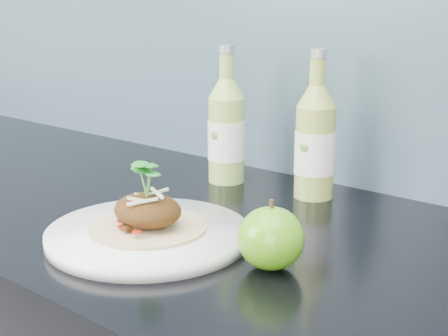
{
  "coord_description": "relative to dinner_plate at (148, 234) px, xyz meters",
  "views": [
    {
      "loc": [
        0.55,
        1.06,
        1.2
      ],
      "look_at": [
        0.05,
        1.65,
        1.0
      ],
      "focal_mm": 50.0,
      "sensor_mm": 36.0,
      "label": 1
    }
  ],
  "objects": [
    {
      "name": "cider_bottle_left",
      "position": [
        -0.1,
        0.28,
        0.08
      ],
      "size": [
        0.07,
        0.07,
        0.24
      ],
      "rotation": [
        0.0,
        0.0,
        0.17
      ],
      "color": "#96BF4F",
      "rests_on": "kitchen_counter"
    },
    {
      "name": "cider_bottle_right",
      "position": [
        0.06,
        0.3,
        0.08
      ],
      "size": [
        0.08,
        0.08,
        0.24
      ],
      "rotation": [
        0.0,
        0.0,
        -0.36
      ],
      "color": "#9CAF48",
      "rests_on": "kitchen_counter"
    },
    {
      "name": "dinner_plate",
      "position": [
        0.0,
        0.0,
        0.0
      ],
      "size": [
        0.31,
        0.31,
        0.02
      ],
      "color": "white",
      "rests_on": "kitchen_counter"
    },
    {
      "name": "green_apple",
      "position": [
        0.18,
        0.03,
        0.03
      ],
      "size": [
        0.1,
        0.1,
        0.08
      ],
      "rotation": [
        0.0,
        0.0,
        0.3
      ],
      "color": "#4A9710",
      "rests_on": "kitchen_counter"
    },
    {
      "name": "pork_taco",
      "position": [
        0.0,
        -0.0,
        0.04
      ],
      "size": [
        0.15,
        0.15,
        0.1
      ],
      "color": "tan",
      "rests_on": "dinner_plate"
    }
  ]
}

